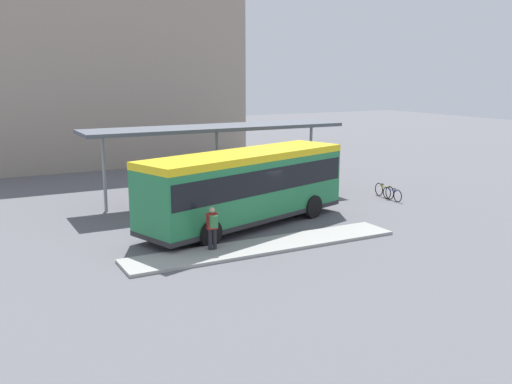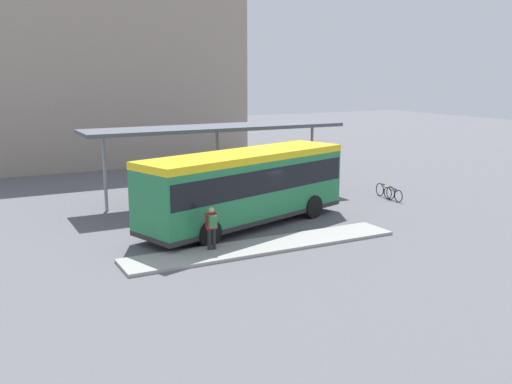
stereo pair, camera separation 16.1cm
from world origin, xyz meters
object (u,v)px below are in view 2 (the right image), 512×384
at_px(city_bus, 246,183).
at_px(bicycle_blue, 393,194).
at_px(bicycle_yellow, 385,191).
at_px(pedestrian_waiting, 212,226).
at_px(potted_planter_far_side, 323,185).
at_px(potted_planter_near_shelter, 207,194).

height_order(city_bus, bicycle_blue, city_bus).
bearing_deg(bicycle_yellow, bicycle_blue, -1.45).
relative_size(pedestrian_waiting, bicycle_yellow, 0.95).
height_order(pedestrian_waiting, potted_planter_far_side, pedestrian_waiting).
relative_size(bicycle_yellow, potted_planter_far_side, 1.28).
distance_m(city_bus, potted_planter_far_side, 7.19).
bearing_deg(potted_planter_near_shelter, city_bus, -83.21).
bearing_deg(potted_planter_near_shelter, potted_planter_far_side, -0.35).
distance_m(bicycle_blue, potted_planter_far_side, 3.69).
bearing_deg(bicycle_yellow, pedestrian_waiting, -63.88).
xyz_separation_m(pedestrian_waiting, potted_planter_far_side, (9.07, 6.18, -0.35)).
bearing_deg(city_bus, bicycle_blue, -11.75).
xyz_separation_m(bicycle_yellow, potted_planter_near_shelter, (-9.54, 1.70, 0.43)).
bearing_deg(bicycle_blue, potted_planter_near_shelter, 78.49).
bearing_deg(bicycle_yellow, potted_planter_near_shelter, -94.72).
bearing_deg(potted_planter_far_side, pedestrian_waiting, -145.74).
relative_size(city_bus, potted_planter_far_side, 7.90).
relative_size(city_bus, bicycle_blue, 6.77).
bearing_deg(potted_planter_far_side, city_bus, -151.89).
distance_m(potted_planter_near_shelter, potted_planter_far_side, 6.66).
bearing_deg(pedestrian_waiting, potted_planter_far_side, -47.34).
distance_m(city_bus, pedestrian_waiting, 4.08).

